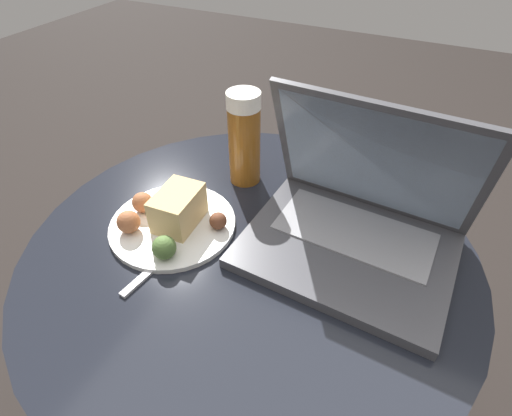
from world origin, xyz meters
TOP-DOWN VIEW (x-y plane):
  - ground_plane at (0.00, 0.00)m, footprint 6.00×6.00m
  - table at (0.00, 0.00)m, footprint 0.75×0.75m
  - laptop at (0.15, 0.08)m, footprint 0.34×0.27m
  - beer_glass at (-0.09, 0.16)m, footprint 0.06×0.06m
  - snack_plate at (-0.14, -0.02)m, footprint 0.22×0.22m
  - fork at (-0.11, -0.07)m, footprint 0.04×0.19m

SIDE VIEW (x-z plane):
  - ground_plane at x=0.00m, z-range 0.00..0.00m
  - table at x=0.00m, z-range 0.11..0.65m
  - fork at x=-0.11m, z-range 0.53..0.54m
  - snack_plate at x=-0.14m, z-range 0.52..0.59m
  - laptop at x=0.15m, z-range 0.46..0.71m
  - beer_glass at x=-0.09m, z-range 0.53..0.72m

